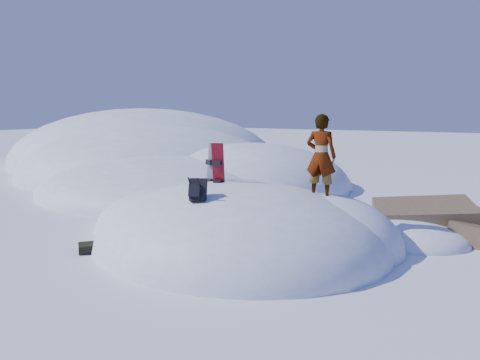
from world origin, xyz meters
The scene contains 9 objects.
ground centered at (0.00, 0.00, 0.00)m, with size 120.00×120.00×0.00m, color white.
snow_mound centered at (-0.17, 0.24, 0.00)m, with size 8.00×6.00×3.00m.
snow_ridge centered at (-10.43, 9.85, 0.00)m, with size 21.50×18.50×6.40m.
rock_outcrop centered at (3.72, 3.01, 0.01)m, with size 4.68×4.41×1.68m.
snowboard_red centered at (-0.45, -0.10, 1.66)m, with size 0.32×0.26×1.51m.
snowboard_dark centered at (-0.82, 0.15, 1.63)m, with size 0.33×0.28×1.50m.
backpack centered at (-0.15, -1.40, 1.52)m, with size 0.45×0.52×0.55m.
gear_pile centered at (-2.58, -1.86, 0.11)m, with size 0.88×0.78×0.23m.
person centered at (1.69, 0.78, 2.11)m, with size 0.68×0.45×1.88m, color slate.
Camera 1 is at (5.10, -9.17, 3.16)m, focal length 35.00 mm.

